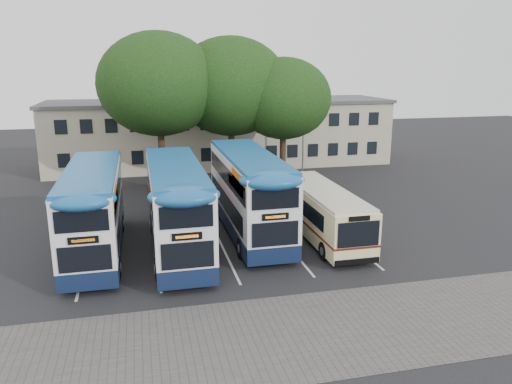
{
  "coord_description": "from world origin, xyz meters",
  "views": [
    {
      "loc": [
        -7.82,
        -20.63,
        9.65
      ],
      "look_at": [
        -1.74,
        5.0,
        2.8
      ],
      "focal_mm": 35.0,
      "sensor_mm": 36.0,
      "label": 1
    }
  ],
  "objects_px": {
    "bus_dd_left": "(94,207)",
    "lamp_post": "(304,118)",
    "bus_dd_mid": "(176,204)",
    "bus_dd_right": "(249,190)",
    "tree_left": "(158,84)",
    "tree_right": "(283,99)",
    "bus_single": "(322,210)",
    "tree_mid": "(231,86)"
  },
  "relations": [
    {
      "from": "tree_mid",
      "to": "bus_single",
      "type": "height_order",
      "value": "tree_mid"
    },
    {
      "from": "tree_mid",
      "to": "bus_dd_right",
      "type": "distance_m",
      "value": 13.19
    },
    {
      "from": "tree_mid",
      "to": "bus_dd_mid",
      "type": "bearing_deg",
      "value": -111.76
    },
    {
      "from": "tree_mid",
      "to": "tree_right",
      "type": "distance_m",
      "value": 4.23
    },
    {
      "from": "bus_dd_mid",
      "to": "tree_left",
      "type": "bearing_deg",
      "value": 90.23
    },
    {
      "from": "tree_mid",
      "to": "bus_dd_mid",
      "type": "xyz_separation_m",
      "value": [
        -5.5,
        -13.78,
        -5.29
      ]
    },
    {
      "from": "tree_right",
      "to": "bus_dd_left",
      "type": "distance_m",
      "value": 18.44
    },
    {
      "from": "tree_left",
      "to": "bus_dd_right",
      "type": "xyz_separation_m",
      "value": [
        4.3,
        -11.33,
        -5.52
      ]
    },
    {
      "from": "tree_right",
      "to": "tree_mid",
      "type": "bearing_deg",
      "value": 158.87
    },
    {
      "from": "bus_dd_mid",
      "to": "bus_dd_right",
      "type": "relative_size",
      "value": 0.98
    },
    {
      "from": "tree_right",
      "to": "bus_single",
      "type": "relative_size",
      "value": 1.05
    },
    {
      "from": "tree_right",
      "to": "bus_dd_mid",
      "type": "distance_m",
      "value": 16.05
    },
    {
      "from": "tree_right",
      "to": "bus_dd_right",
      "type": "distance_m",
      "value": 12.5
    },
    {
      "from": "lamp_post",
      "to": "tree_mid",
      "type": "bearing_deg",
      "value": -166.19
    },
    {
      "from": "tree_left",
      "to": "tree_mid",
      "type": "bearing_deg",
      "value": 7.23
    },
    {
      "from": "lamp_post",
      "to": "bus_dd_left",
      "type": "height_order",
      "value": "lamp_post"
    },
    {
      "from": "tree_left",
      "to": "bus_single",
      "type": "relative_size",
      "value": 1.25
    },
    {
      "from": "lamp_post",
      "to": "tree_mid",
      "type": "distance_m",
      "value": 7.33
    },
    {
      "from": "lamp_post",
      "to": "tree_mid",
      "type": "height_order",
      "value": "tree_mid"
    },
    {
      "from": "tree_left",
      "to": "bus_single",
      "type": "distance_m",
      "value": 16.6
    },
    {
      "from": "bus_dd_left",
      "to": "lamp_post",
      "type": "bearing_deg",
      "value": 42.33
    },
    {
      "from": "tree_left",
      "to": "bus_dd_mid",
      "type": "height_order",
      "value": "tree_left"
    },
    {
      "from": "tree_left",
      "to": "tree_right",
      "type": "height_order",
      "value": "tree_left"
    },
    {
      "from": "lamp_post",
      "to": "bus_single",
      "type": "bearing_deg",
      "value": -104.66
    },
    {
      "from": "lamp_post",
      "to": "tree_left",
      "type": "relative_size",
      "value": 0.76
    },
    {
      "from": "bus_dd_right",
      "to": "lamp_post",
      "type": "bearing_deg",
      "value": 60.11
    },
    {
      "from": "bus_dd_left",
      "to": "bus_dd_mid",
      "type": "xyz_separation_m",
      "value": [
        4.17,
        -0.58,
        0.08
      ]
    },
    {
      "from": "tree_left",
      "to": "bus_dd_left",
      "type": "bearing_deg",
      "value": -108.24
    },
    {
      "from": "tree_mid",
      "to": "tree_right",
      "type": "bearing_deg",
      "value": -21.13
    },
    {
      "from": "bus_dd_mid",
      "to": "bus_single",
      "type": "distance_m",
      "value": 8.17
    },
    {
      "from": "lamp_post",
      "to": "tree_right",
      "type": "xyz_separation_m",
      "value": [
        -2.75,
        -3.11,
        1.86
      ]
    },
    {
      "from": "bus_dd_left",
      "to": "tree_right",
      "type": "bearing_deg",
      "value": 40.89
    },
    {
      "from": "tree_right",
      "to": "bus_dd_left",
      "type": "height_order",
      "value": "tree_right"
    },
    {
      "from": "bus_dd_right",
      "to": "bus_single",
      "type": "xyz_separation_m",
      "value": [
        3.86,
        -1.58,
        -0.97
      ]
    },
    {
      "from": "tree_right",
      "to": "bus_single",
      "type": "bearing_deg",
      "value": -95.83
    },
    {
      "from": "lamp_post",
      "to": "bus_dd_left",
      "type": "xyz_separation_m",
      "value": [
        -16.27,
        -14.82,
        -2.62
      ]
    },
    {
      "from": "lamp_post",
      "to": "bus_dd_right",
      "type": "distance_m",
      "value": 15.95
    },
    {
      "from": "tree_right",
      "to": "bus_dd_left",
      "type": "relative_size",
      "value": 0.94
    },
    {
      "from": "tree_left",
      "to": "tree_right",
      "type": "xyz_separation_m",
      "value": [
        9.4,
        -0.78,
        -1.16
      ]
    },
    {
      "from": "tree_left",
      "to": "tree_mid",
      "type": "relative_size",
      "value": 1.02
    },
    {
      "from": "bus_dd_mid",
      "to": "bus_single",
      "type": "bearing_deg",
      "value": 1.12
    },
    {
      "from": "bus_dd_left",
      "to": "bus_dd_right",
      "type": "distance_m",
      "value": 8.5
    }
  ]
}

